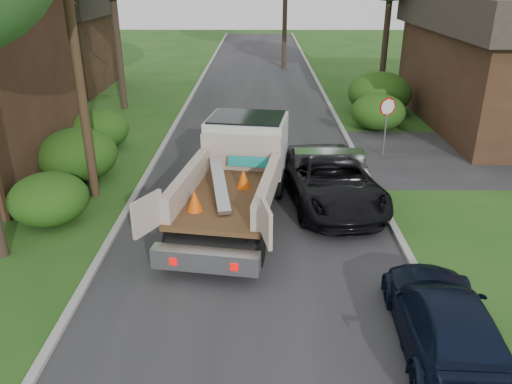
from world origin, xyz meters
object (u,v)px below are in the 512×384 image
Objects in this scene: house_left_far at (45,41)px; black_pickup at (330,179)px; stop_sign at (387,115)px; flatbed_truck at (240,165)px; navy_suv at (445,320)px; utility_pole at (74,38)px.

black_pickup is at bearing -47.74° from house_left_far.
stop_sign is 5.39m from black_pickup.
flatbed_truck is 3.01m from black_pickup.
house_left_far reaches higher than navy_suv.
stop_sign is 0.43× the size of black_pickup.
navy_suv is (4.31, -6.60, -0.79)m from flatbed_truck.
utility_pole is 18.93m from house_left_far.
utility_pole is 1.72× the size of black_pickup.
utility_pole is 12.75m from navy_suv.
flatbed_truck is (12.99, -17.90, -1.60)m from house_left_far.
navy_suv is at bearing -54.77° from house_left_far.
stop_sign is at bearing 49.44° from flatbed_truck.
house_left_far is at bearing 124.13° from black_pickup.
utility_pole reaches higher than house_left_far.
utility_pole reaches higher than navy_suv.
navy_suv is (17.30, -24.50, -2.39)m from house_left_far.
black_pickup is (15.90, -17.50, -2.24)m from house_left_far.
stop_sign is 0.33× the size of house_left_far.
utility_pole is at bearing 178.77° from flatbed_truck.
stop_sign is at bearing -34.81° from house_left_far.
house_left_far is 1.30× the size of black_pickup.
stop_sign is 22.81m from house_left_far.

